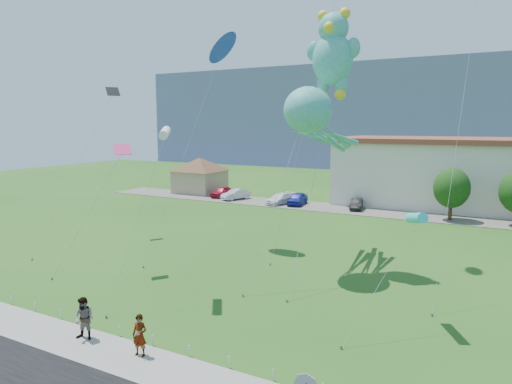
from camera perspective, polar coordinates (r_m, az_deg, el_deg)
ground at (r=23.45m, az=-12.56°, el=-16.44°), size 160.00×160.00×0.00m
sidewalk at (r=21.64m, az=-17.57°, el=-18.71°), size 80.00×2.50×0.10m
parking_strip at (r=53.79m, az=12.48°, el=-2.23°), size 70.00×6.00×0.06m
hill_ridge at (r=136.74m, az=22.51°, el=8.92°), size 160.00×50.00×25.00m
pavilion at (r=66.42m, az=-7.04°, el=2.51°), size 9.20×9.20×5.00m
rope_fence at (r=22.48m, az=-14.83°, el=-16.96°), size 26.05×0.05×0.50m
tree_near at (r=50.56m, az=23.26°, el=0.46°), size 3.60×3.60×5.47m
pedestrian_left at (r=20.69m, az=-14.34°, el=-16.96°), size 0.73×0.55×1.80m
pedestrian_right at (r=22.78m, az=-20.67°, el=-14.59°), size 1.09×0.93×1.96m
parked_car_red at (r=62.09m, az=-4.28°, el=0.05°), size 1.81×4.23×1.42m
parked_car_silver at (r=59.82m, az=-2.55°, el=-0.29°), size 2.71×4.37×1.36m
parked_car_white at (r=56.50m, az=3.08°, el=-0.83°), size 2.89×4.82×1.31m
parked_car_blue at (r=56.07m, az=5.21°, el=-0.84°), size 2.23×4.51×1.48m
parked_car_black at (r=54.12m, az=12.45°, el=-1.47°), size 1.98×3.91×1.23m
octopus_kite at (r=30.90m, az=7.32°, el=8.78°), size 3.00×12.71×12.20m
teddy_bear_kite at (r=32.05m, az=9.57°, el=16.82°), size 3.69×9.09×17.30m
small_kite_white at (r=25.98m, az=-11.37°, el=7.09°), size 0.95×5.43×9.77m
small_kite_cyan at (r=23.18m, az=19.36°, el=-3.16°), size 2.54×5.35×5.79m
small_kite_blue at (r=37.72m, az=-4.44°, el=17.02°), size 2.09×9.40×16.49m
small_kite_black at (r=41.82m, az=-18.48°, el=9.70°), size 1.56×10.20×13.10m
small_kite_pink at (r=31.27m, az=-17.15°, el=3.64°), size 3.41×4.57×8.61m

